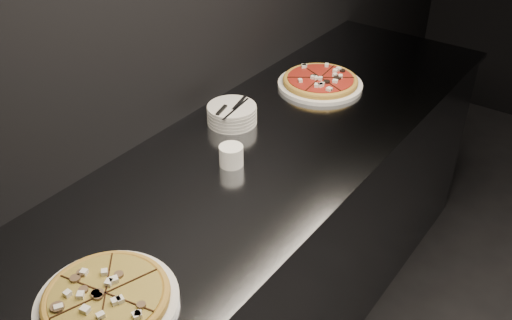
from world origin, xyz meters
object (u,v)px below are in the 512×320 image
Objects in this scene: counter at (273,237)px; pizza_mushroom at (107,298)px; plate_stack at (232,114)px; cutlery at (231,107)px; pizza_tomato at (320,82)px; ramekin at (231,155)px.

pizza_mushroom is (0.10, -0.87, 0.48)m from counter.
plate_stack reaches higher than counter.
plate_stack is 0.93× the size of cutlery.
pizza_tomato is 0.47m from plate_stack.
pizza_mushroom is 0.67m from ramekin.
cutlery is at bearing 108.82° from pizza_mushroom.
ramekin is at bearing -97.68° from counter.
counter is 1.00m from pizza_mushroom.
ramekin reaches higher than plate_stack.
cutlery reaches higher than pizza_mushroom.
pizza_mushroom is 0.92m from cutlery.
pizza_mushroom is 1.34m from pizza_tomato.
cutlery reaches higher than plate_stack.
plate_stack is (-0.20, 0.01, 0.49)m from counter.
plate_stack reaches higher than pizza_tomato.
counter is 6.67× the size of pizza_mushroom.
cutlery is 0.27m from ramekin.
counter is at bearing -2.03° from plate_stack.
ramekin is (-0.03, -0.22, 0.50)m from counter.
pizza_mushroom is 4.55× the size of ramekin.
ramekin reaches higher than counter.
ramekin is at bearing -85.08° from pizza_tomato.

